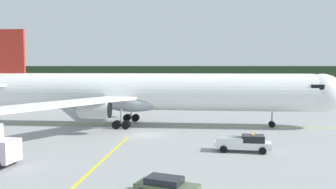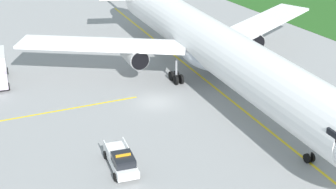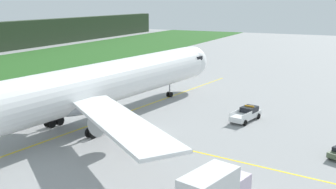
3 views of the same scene
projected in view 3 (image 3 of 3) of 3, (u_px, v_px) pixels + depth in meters
The scene contains 5 objects.
ground at pixel (146, 133), 49.94m from camera, with size 320.00×320.00×0.00m, color gray.
taxiway_centerline_main at pixel (93, 124), 53.45m from camera, with size 77.63×0.30×0.01m, color yellow.
taxiway_centerline_spur at pixel (284, 172), 38.58m from camera, with size 32.48×0.30×0.01m, color yellow.
airliner at pixel (89, 88), 51.92m from camera, with size 58.99×42.92×14.78m.
ops_pickup_truck at pixel (246, 114), 54.90m from camera, with size 6.06×3.12×1.94m.
Camera 3 is at (-41.40, -23.53, 16.00)m, focal length 43.28 mm.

